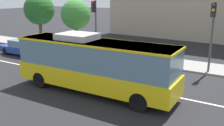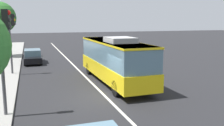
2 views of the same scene
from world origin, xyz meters
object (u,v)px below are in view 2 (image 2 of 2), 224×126
transit_bus (114,58)px  sedan_black (33,56)px  traffic_light_mid_block (12,33)px  traffic_light_near_corner (4,44)px

transit_bus → sedan_black: transit_bus is taller
transit_bus → traffic_light_mid_block: bearing=53.9°
traffic_light_near_corner → traffic_light_mid_block: same height
sedan_black → traffic_light_near_corner: size_ratio=0.87×
sedan_black → traffic_light_near_corner: traffic_light_near_corner is taller
traffic_light_near_corner → traffic_light_mid_block: size_ratio=1.00×
traffic_light_near_corner → traffic_light_mid_block: (9.99, 0.23, 0.00)m
transit_bus → traffic_light_mid_block: traffic_light_mid_block is taller
sedan_black → traffic_light_mid_block: (-5.72, 1.64, 2.84)m
sedan_black → traffic_light_mid_block: bearing=-15.6°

